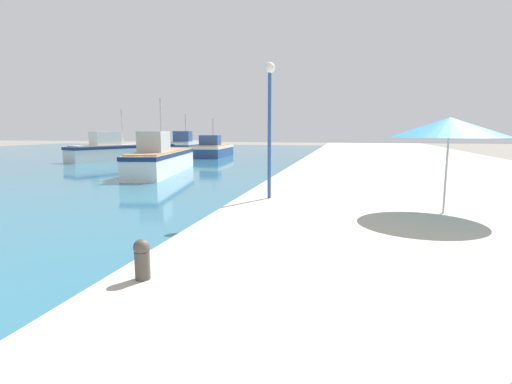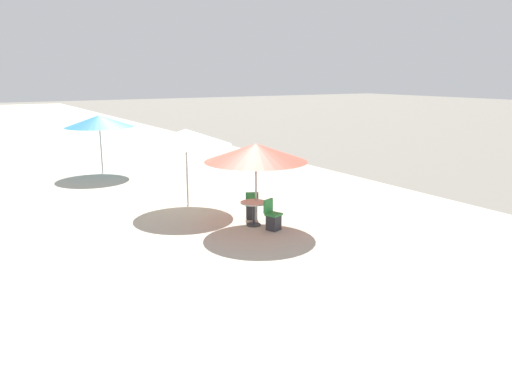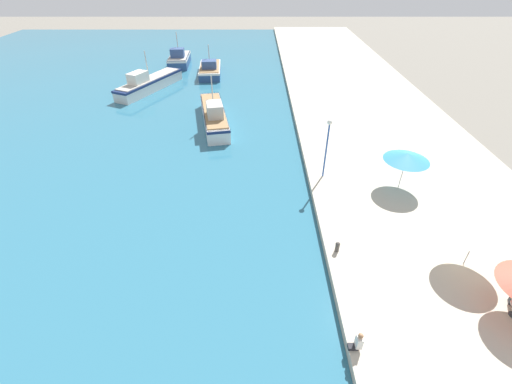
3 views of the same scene
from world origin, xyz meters
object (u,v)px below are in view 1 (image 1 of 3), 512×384
at_px(fishing_boat_mid, 122,150).
at_px(lamppost, 270,107).
at_px(fishing_boat_distant, 186,146).
at_px(fishing_boat_near, 162,159).
at_px(fishing_boat_far, 213,149).
at_px(cafe_umbrella_striped, 449,127).
at_px(mooring_bollard, 142,258).

height_order(fishing_boat_mid, lamppost, lamppost).
xyz_separation_m(fishing_boat_mid, fishing_boat_distant, (1.70, 11.41, 0.00)).
relative_size(fishing_boat_near, fishing_boat_far, 1.37).
bearing_deg(fishing_boat_mid, cafe_umbrella_striped, -18.11).
distance_m(fishing_boat_mid, fishing_boat_distant, 11.54).
bearing_deg(cafe_umbrella_striped, mooring_bollard, -131.33).
relative_size(mooring_bollard, lamppost, 0.14).
distance_m(fishing_boat_near, fishing_boat_far, 16.84).
relative_size(fishing_boat_far, mooring_bollard, 11.51).
xyz_separation_m(fishing_boat_near, mooring_bollard, (8.84, -18.56, -0.12)).
bearing_deg(cafe_umbrella_striped, fishing_boat_near, 140.73).
bearing_deg(fishing_boat_far, cafe_umbrella_striped, -63.82).
distance_m(fishing_boat_mid, mooring_bollard, 33.91).
bearing_deg(fishing_boat_near, mooring_bollard, -75.44).
distance_m(fishing_boat_near, fishing_boat_distant, 22.84).
height_order(fishing_boat_mid, mooring_bollard, fishing_boat_mid).
height_order(fishing_boat_far, cafe_umbrella_striped, fishing_boat_far).
distance_m(fishing_boat_far, lamppost, 29.79).
height_order(fishing_boat_distant, cafe_umbrella_striped, fishing_boat_distant).
xyz_separation_m(fishing_boat_mid, mooring_bollard, (18.01, -28.73, -0.10)).
height_order(fishing_boat_mid, cafe_umbrella_striped, fishing_boat_mid).
bearing_deg(cafe_umbrella_striped, fishing_boat_far, 120.53).
bearing_deg(lamppost, cafe_umbrella_striped, -14.02).
xyz_separation_m(fishing_boat_mid, cafe_umbrella_striped, (23.81, -22.14, 1.97)).
bearing_deg(fishing_boat_far, fishing_boat_distant, 132.42).
bearing_deg(mooring_bollard, fishing_boat_distant, 112.12).
relative_size(fishing_boat_far, cafe_umbrella_striped, 2.42).
bearing_deg(cafe_umbrella_striped, lamppost, 165.98).
distance_m(fishing_boat_distant, cafe_umbrella_striped, 40.23).
relative_size(fishing_boat_far, fishing_boat_distant, 1.14).
relative_size(fishing_boat_mid, mooring_bollard, 16.39).
relative_size(fishing_boat_mid, fishing_boat_distant, 1.63).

